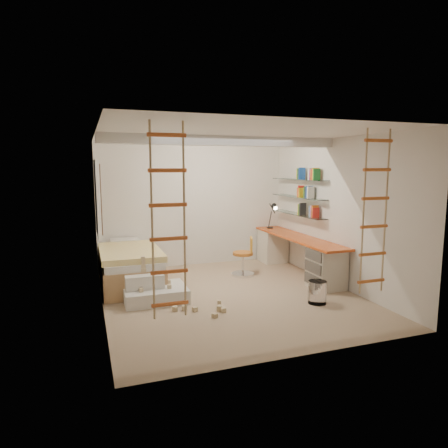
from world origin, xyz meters
name	(u,v)px	position (x,y,z in m)	size (l,w,h in m)	color
floor	(230,295)	(0.00, 0.00, 0.00)	(4.50, 4.50, 0.00)	tan
ceiling_beam	(224,141)	(0.00, 0.30, 2.52)	(4.00, 0.18, 0.16)	white
window_frame	(98,198)	(-1.97, 1.50, 1.55)	(0.06, 1.15, 1.35)	white
window_blind	(100,198)	(-1.93, 1.50, 1.55)	(0.02, 1.00, 1.20)	#4C2D1E
rope_ladder_left	(168,222)	(-1.35, -1.75, 1.52)	(0.41, 0.04, 2.13)	#C24921
rope_ladder_right	(375,213)	(1.35, -1.75, 1.52)	(0.41, 0.04, 2.13)	#C65A21
waste_bin	(317,292)	(1.15, -0.80, 0.18)	(0.28, 0.28, 0.35)	white
desk	(297,253)	(1.72, 0.86, 0.40)	(0.56, 2.80, 0.75)	#D24F18
shelves	(298,197)	(1.87, 1.13, 1.50)	(0.25, 1.80, 0.71)	white
bed	(130,266)	(-1.48, 1.23, 0.33)	(1.02, 2.00, 0.69)	#AD7F51
task_lamp	(273,212)	(1.67, 1.82, 1.14)	(0.14, 0.36, 0.57)	black
swivel_chair	(244,261)	(0.68, 1.06, 0.28)	(0.57, 0.57, 0.75)	#AF6221
play_platform	(152,290)	(-1.25, 0.20, 0.17)	(0.98, 0.76, 0.43)	silver
toy_blocks	(181,293)	(-0.88, -0.25, 0.21)	(1.21, 1.20, 0.70)	#CCB284
books	(298,190)	(1.87, 1.13, 1.64)	(0.14, 0.70, 0.92)	red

